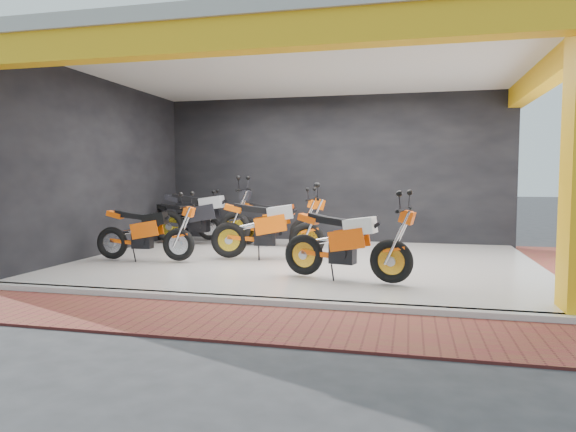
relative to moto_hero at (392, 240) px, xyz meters
name	(u,v)px	position (x,y,z in m)	size (l,w,h in m)	color
ground	(278,288)	(-1.58, -0.15, -0.73)	(80.00, 80.00, 0.00)	#2D2D30
showroom_floor	(306,263)	(-1.58, 1.85, -0.68)	(8.00, 6.00, 0.10)	white
showroom_ceiling	(306,63)	(-1.58, 1.85, 2.87)	(8.40, 6.40, 0.20)	beige
back_wall	(332,171)	(-1.58, 4.95, 1.02)	(8.20, 0.20, 3.50)	black
left_wall	(103,170)	(-5.68, 1.85, 1.02)	(0.20, 6.20, 3.50)	black
header_beam_front	(257,35)	(-1.58, -1.15, 2.57)	(8.40, 0.30, 0.40)	yellow
header_beam_right	(553,70)	(2.42, 1.85, 2.57)	(0.30, 6.40, 0.40)	yellow
floor_kerb	(258,302)	(-1.58, -1.17, -0.68)	(8.00, 0.20, 0.10)	white
paver_front	(237,321)	(-1.58, -1.95, -0.72)	(9.00, 1.40, 0.03)	maroon
moto_hero	(392,240)	(0.00, 0.00, 0.00)	(2.07, 0.77, 1.26)	#FF570A
moto_row_a	(307,223)	(-1.58, 1.92, 0.04)	(2.20, 0.81, 1.34)	#FF630A
moto_row_b	(178,229)	(-3.72, 1.10, -0.04)	(1.95, 0.72, 1.19)	#FF5C0A
moto_row_c	(303,219)	(-1.97, 3.49, -0.01)	(2.02, 0.75, 1.23)	#F9620A
moto_row_d	(209,216)	(-4.38, 4.14, -0.05)	(1.89, 0.70, 1.15)	black
moto_row_e	(235,212)	(-3.49, 3.43, 0.11)	(2.41, 0.89, 1.48)	black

